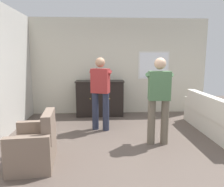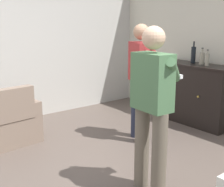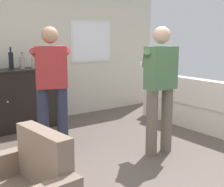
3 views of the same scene
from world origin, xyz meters
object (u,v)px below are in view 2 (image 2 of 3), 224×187
person_standing_right (152,104)px  person_standing_left (141,77)px  sideboard_cabinet (193,94)px  bottle_wine_green (193,55)px  bottle_spirits_clear (202,58)px  bottle_liquor_amber (207,59)px  armchair (5,125)px

person_standing_right → person_standing_left: bearing=140.9°
sideboard_cabinet → person_standing_left: person_standing_left is taller
bottle_wine_green → bottle_spirits_clear: (0.18, -0.01, -0.04)m
bottle_wine_green → bottle_liquor_amber: bearing=-15.3°
armchair → sideboard_cabinet: (1.04, 2.87, 0.22)m
armchair → bottle_spirits_clear: bottle_spirits_clear is taller
bottle_liquor_amber → person_standing_right: bearing=-67.5°
bottle_wine_green → person_standing_left: size_ratio=0.22×
armchair → person_standing_right: person_standing_right is taller
bottle_spirits_clear → person_standing_right: 2.42m
bottle_spirits_clear → person_standing_left: person_standing_left is taller
bottle_wine_green → bottle_liquor_amber: 0.35m
bottle_liquor_amber → person_standing_left: (-0.24, -1.20, -0.18)m
bottle_liquor_amber → person_standing_left: size_ratio=0.15×
armchair → person_standing_left: bearing=56.9°
person_standing_left → armchair: bearing=-123.1°
bottle_wine_green → person_standing_left: person_standing_left is taller
person_standing_left → person_standing_right: size_ratio=1.00×
bottle_wine_green → bottle_liquor_amber: size_ratio=1.41×
bottle_spirits_clear → person_standing_left: 1.30m
bottle_wine_green → bottle_spirits_clear: bearing=-2.6°
bottle_spirits_clear → bottle_wine_green: bearing=177.4°
sideboard_cabinet → bottle_spirits_clear: size_ratio=5.07×
bottle_wine_green → person_standing_right: size_ratio=0.22×
sideboard_cabinet → bottle_spirits_clear: (0.10, 0.04, 0.61)m
armchair → bottle_liquor_amber: 3.21m
bottle_wine_green → person_standing_left: bearing=-85.7°
bottle_liquor_amber → bottle_spirits_clear: bottle_spirits_clear is taller
sideboard_cabinet → person_standing_right: bearing=-62.4°
bottle_liquor_amber → bottle_spirits_clear: bearing=151.9°
armchair → person_standing_right: size_ratio=0.56×
bottle_liquor_amber → person_standing_right: 2.28m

